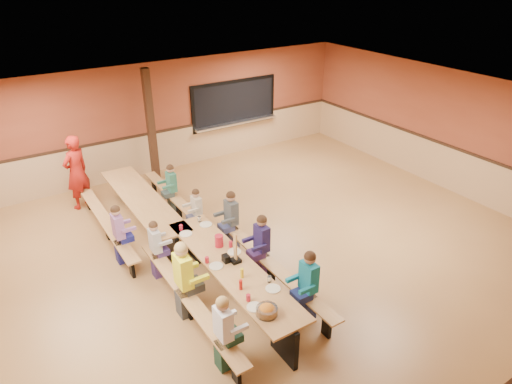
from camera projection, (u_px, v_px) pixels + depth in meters
ground at (249, 257)px, 9.14m from camera, size 12.00×12.00×0.00m
room_envelope at (248, 228)px, 8.83m from camera, size 12.04×10.04×3.02m
kitchen_pass_through at (234, 105)px, 13.43m from camera, size 2.78×0.28×1.38m
structural_post at (151, 127)px, 11.66m from camera, size 0.18×0.18×3.00m
cafeteria_table_main at (232, 275)px, 7.78m from camera, size 1.91×3.70×0.74m
cafeteria_table_second at (143, 207)px, 9.94m from camera, size 1.91×3.70×0.74m
seated_child_white_left at (224, 334)px, 6.43m from camera, size 0.39×0.32×1.26m
seated_adult_yellow at (184, 280)px, 7.39m from camera, size 0.46×0.37×1.39m
seated_child_grey_left at (156, 250)px, 8.37m from camera, size 0.35×0.28×1.16m
seated_child_teal_right at (308, 286)px, 7.34m from camera, size 0.41×0.33×1.28m
seated_child_navy_right at (262, 246)px, 8.37m from camera, size 0.40×0.32×1.27m
seated_child_char_right at (231, 220)px, 9.20m from camera, size 0.40×0.32×1.26m
seated_child_purple_sec at (119, 235)px, 8.76m from camera, size 0.38×0.31×1.23m
seated_child_green_sec at (172, 189)px, 10.53m from camera, size 0.36×0.30×1.19m
seated_child_tan_sec at (197, 214)px, 9.57m from camera, size 0.33×0.27×1.13m
standing_woman at (76, 172)px, 10.64m from camera, size 0.78×0.70×1.80m
punch_pitcher at (219, 241)px, 8.14m from camera, size 0.16×0.16×0.22m
chip_bowl at (267, 310)px, 6.59m from camera, size 0.32×0.32×0.15m
napkin_dispenser at (226, 259)px, 7.74m from camera, size 0.10×0.14×0.13m
condiment_mustard at (242, 273)px, 7.35m from camera, size 0.06×0.06×0.17m
condiment_ketchup at (241, 285)px, 7.08m from camera, size 0.06×0.06×0.17m
table_paddle at (235, 255)px, 7.70m from camera, size 0.16×0.16×0.56m
place_settings at (231, 262)px, 7.66m from camera, size 0.65×3.30×0.11m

